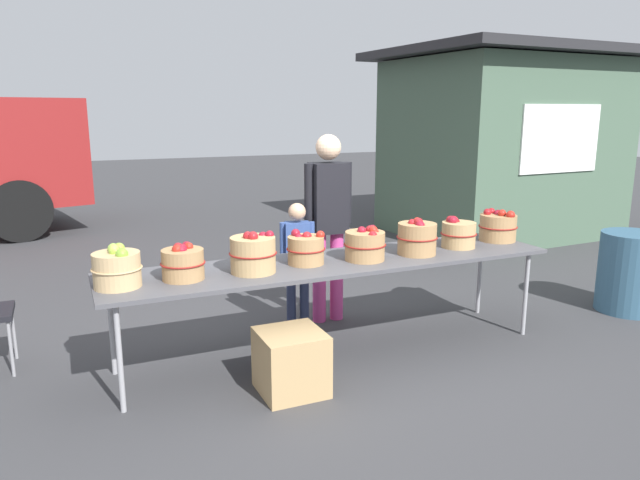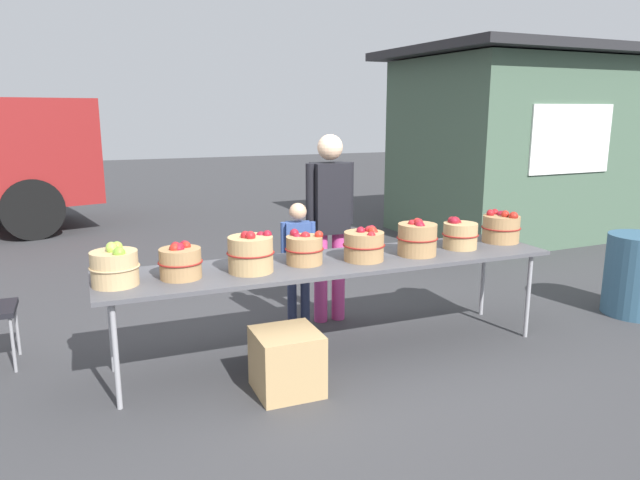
{
  "view_description": "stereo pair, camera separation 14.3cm",
  "coord_description": "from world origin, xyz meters",
  "px_view_note": "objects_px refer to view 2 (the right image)",
  "views": [
    {
      "loc": [
        -1.87,
        -3.91,
        1.87
      ],
      "look_at": [
        0.0,
        0.3,
        0.85
      ],
      "focal_mm": 32.91,
      "sensor_mm": 36.0,
      "label": 1
    },
    {
      "loc": [
        -1.73,
        -3.97,
        1.87
      ],
      "look_at": [
        0.0,
        0.3,
        0.85
      ],
      "focal_mm": 32.91,
      "sensor_mm": 36.0,
      "label": 2
    }
  ],
  "objects_px": {
    "apple_basket_red_2": "(304,249)",
    "vendor_adult": "(330,214)",
    "apple_basket_green_0": "(115,266)",
    "apple_basket_red_0": "(180,261)",
    "child_customer": "(298,256)",
    "apple_basket_red_4": "(417,238)",
    "apple_basket_red_6": "(501,228)",
    "apple_basket_red_5": "(460,234)",
    "produce_crate": "(287,362)",
    "apple_basket_red_3": "(364,245)",
    "trash_barrel": "(638,275)",
    "market_table": "(335,265)",
    "apple_basket_red_1": "(251,253)"
  },
  "relations": [
    {
      "from": "apple_basket_red_4",
      "to": "apple_basket_red_2",
      "type": "bearing_deg",
      "value": 174.98
    },
    {
      "from": "produce_crate",
      "to": "trash_barrel",
      "type": "bearing_deg",
      "value": 4.04
    },
    {
      "from": "vendor_adult",
      "to": "apple_basket_red_1",
      "type": "bearing_deg",
      "value": 40.57
    },
    {
      "from": "vendor_adult",
      "to": "apple_basket_red_3",
      "type": "bearing_deg",
      "value": 88.4
    },
    {
      "from": "trash_barrel",
      "to": "market_table",
      "type": "bearing_deg",
      "value": 175.74
    },
    {
      "from": "market_table",
      "to": "trash_barrel",
      "type": "height_order",
      "value": "trash_barrel"
    },
    {
      "from": "apple_basket_red_1",
      "to": "apple_basket_red_5",
      "type": "relative_size",
      "value": 1.13
    },
    {
      "from": "apple_basket_red_2",
      "to": "apple_basket_red_6",
      "type": "height_order",
      "value": "apple_basket_red_6"
    },
    {
      "from": "apple_basket_red_0",
      "to": "apple_basket_red_3",
      "type": "xyz_separation_m",
      "value": [
        1.38,
        -0.03,
        0.0
      ]
    },
    {
      "from": "apple_basket_red_2",
      "to": "trash_barrel",
      "type": "relative_size",
      "value": 0.39
    },
    {
      "from": "apple_basket_red_2",
      "to": "apple_basket_red_3",
      "type": "bearing_deg",
      "value": -9.21
    },
    {
      "from": "apple_basket_red_4",
      "to": "apple_basket_red_6",
      "type": "height_order",
      "value": "apple_basket_red_4"
    },
    {
      "from": "trash_barrel",
      "to": "apple_basket_red_3",
      "type": "bearing_deg",
      "value": 176.82
    },
    {
      "from": "apple_basket_green_0",
      "to": "trash_barrel",
      "type": "distance_m",
      "value": 4.59
    },
    {
      "from": "apple_basket_red_0",
      "to": "apple_basket_red_6",
      "type": "distance_m",
      "value": 2.77
    },
    {
      "from": "apple_basket_red_2",
      "to": "produce_crate",
      "type": "distance_m",
      "value": 0.86
    },
    {
      "from": "apple_basket_red_2",
      "to": "trash_barrel",
      "type": "distance_m",
      "value": 3.27
    },
    {
      "from": "apple_basket_red_4",
      "to": "apple_basket_red_0",
      "type": "bearing_deg",
      "value": 178.75
    },
    {
      "from": "apple_basket_red_2",
      "to": "child_customer",
      "type": "relative_size",
      "value": 0.26
    },
    {
      "from": "market_table",
      "to": "apple_basket_red_0",
      "type": "distance_m",
      "value": 1.17
    },
    {
      "from": "apple_basket_red_3",
      "to": "apple_basket_red_4",
      "type": "relative_size",
      "value": 1.0
    },
    {
      "from": "apple_basket_red_4",
      "to": "apple_basket_red_5",
      "type": "xyz_separation_m",
      "value": [
        0.45,
        0.07,
        -0.01
      ]
    },
    {
      "from": "market_table",
      "to": "vendor_adult",
      "type": "relative_size",
      "value": 2.09
    },
    {
      "from": "apple_basket_red_6",
      "to": "trash_barrel",
      "type": "relative_size",
      "value": 0.44
    },
    {
      "from": "apple_basket_red_2",
      "to": "produce_crate",
      "type": "relative_size",
      "value": 0.68
    },
    {
      "from": "apple_basket_red_2",
      "to": "apple_basket_red_3",
      "type": "relative_size",
      "value": 0.9
    },
    {
      "from": "apple_basket_red_4",
      "to": "produce_crate",
      "type": "height_order",
      "value": "apple_basket_red_4"
    },
    {
      "from": "apple_basket_red_5",
      "to": "vendor_adult",
      "type": "xyz_separation_m",
      "value": [
        -0.87,
        0.7,
        0.11
      ]
    },
    {
      "from": "apple_basket_green_0",
      "to": "apple_basket_red_0",
      "type": "distance_m",
      "value": 0.42
    },
    {
      "from": "apple_basket_red_1",
      "to": "apple_basket_red_6",
      "type": "xyz_separation_m",
      "value": [
        2.28,
        0.12,
        -0.01
      ]
    },
    {
      "from": "vendor_adult",
      "to": "apple_basket_green_0",
      "type": "bearing_deg",
      "value": 23.3
    },
    {
      "from": "child_customer",
      "to": "apple_basket_red_4",
      "type": "bearing_deg",
      "value": 155.01
    },
    {
      "from": "apple_basket_red_5",
      "to": "apple_basket_red_6",
      "type": "relative_size",
      "value": 0.9
    },
    {
      "from": "apple_basket_green_0",
      "to": "apple_basket_red_3",
      "type": "relative_size",
      "value": 0.99
    },
    {
      "from": "child_customer",
      "to": "trash_barrel",
      "type": "distance_m",
      "value": 3.18
    },
    {
      "from": "apple_basket_red_0",
      "to": "trash_barrel",
      "type": "bearing_deg",
      "value": -2.59
    },
    {
      "from": "produce_crate",
      "to": "apple_basket_red_6",
      "type": "bearing_deg",
      "value": 13.91
    },
    {
      "from": "apple_basket_red_2",
      "to": "apple_basket_red_5",
      "type": "distance_m",
      "value": 1.37
    },
    {
      "from": "apple_basket_green_0",
      "to": "child_customer",
      "type": "xyz_separation_m",
      "value": [
        1.5,
        0.62,
        -0.22
      ]
    },
    {
      "from": "market_table",
      "to": "apple_basket_red_2",
      "type": "relative_size",
      "value": 12.02
    },
    {
      "from": "apple_basket_red_5",
      "to": "produce_crate",
      "type": "xyz_separation_m",
      "value": [
        -1.68,
        -0.47,
        -0.66
      ]
    },
    {
      "from": "apple_basket_green_0",
      "to": "apple_basket_red_6",
      "type": "bearing_deg",
      "value": 1.91
    },
    {
      "from": "apple_basket_red_2",
      "to": "vendor_adult",
      "type": "xyz_separation_m",
      "value": [
        0.5,
        0.69,
        0.12
      ]
    },
    {
      "from": "apple_basket_red_2",
      "to": "apple_basket_red_6",
      "type": "bearing_deg",
      "value": 1.74
    },
    {
      "from": "apple_basket_red_6",
      "to": "apple_basket_green_0",
      "type": "bearing_deg",
      "value": -178.09
    },
    {
      "from": "market_table",
      "to": "produce_crate",
      "type": "bearing_deg",
      "value": -139.68
    },
    {
      "from": "market_table",
      "to": "apple_basket_red_5",
      "type": "distance_m",
      "value": 1.14
    },
    {
      "from": "trash_barrel",
      "to": "apple_basket_red_6",
      "type": "bearing_deg",
      "value": 168.32
    },
    {
      "from": "apple_basket_red_3",
      "to": "trash_barrel",
      "type": "bearing_deg",
      "value": -3.18
    },
    {
      "from": "apple_basket_red_0",
      "to": "child_customer",
      "type": "distance_m",
      "value": 1.25
    }
  ]
}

